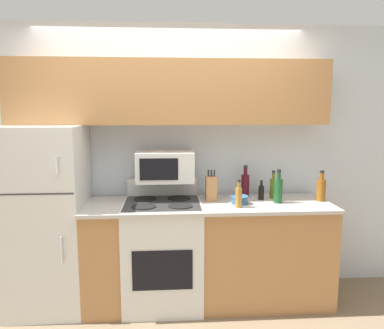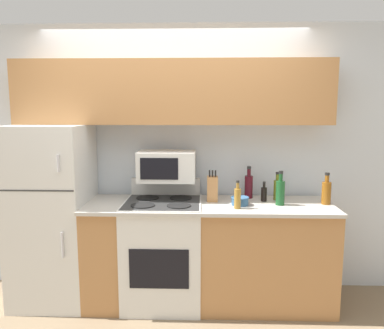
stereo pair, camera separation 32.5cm
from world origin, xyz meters
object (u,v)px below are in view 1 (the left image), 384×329
Objects in this scene: bottle_wine_green at (278,190)px; bottle_olive_oil at (273,187)px; microwave at (165,166)px; bottle_whiskey at (321,189)px; bottle_wine_red at (245,184)px; stove at (163,252)px; knife_block at (211,188)px; bottle_soy_sauce at (261,192)px; bowl at (240,199)px; bottle_vinegar at (239,196)px; refrigerator at (47,218)px.

bottle_olive_oil is at bearing 87.99° from bottle_wine_green.
microwave reaches higher than bottle_whiskey.
microwave is 0.79m from bottle_wine_red.
bottle_whiskey reaches higher than bottle_olive_oil.
microwave is at bearing 79.28° from stove.
knife_block is 0.47m from bottle_soy_sauce.
bottle_wine_red reaches higher than knife_block.
knife_block is at bearing 150.07° from bowl.
bottle_soy_sauce is (0.26, 0.26, -0.02)m from bottle_vinegar.
stove is 1.18m from bottle_olive_oil.
knife_block is 1.80× the size of bowl.
knife_block is 0.60m from bottle_olive_oil.
bottle_olive_oil is at bearing 160.56° from bottle_whiskey.
knife_block reaches higher than bottle_soy_sauce.
bottle_whiskey is at bearing 5.75° from bottle_wine_green.
bottle_wine_green is (-0.41, -0.04, 0.01)m from bottle_whiskey.
bottle_olive_oil is (0.13, 0.05, 0.03)m from bottle_soy_sauce.
bottle_wine_green reaches higher than bowl.
refrigerator is 1.93m from bottle_soy_sauce.
bottle_vinegar reaches higher than stove.
bottle_soy_sauce is at bearing 44.99° from bottle_vinegar.
bottle_wine_green is at bearing -46.22° from bottle_wine_red.
bottle_whiskey is at bearing 4.24° from bowl.
stove is 1.05m from bottle_soy_sauce.
bottle_whiskey reaches higher than bottle_soy_sauce.
bottle_soy_sauce is at bearing 132.72° from bottle_wine_green.
bottle_wine_red is (1.80, 0.19, 0.24)m from refrigerator.
knife_block reaches higher than stove.
refrigerator is 1.47× the size of stove.
bottle_whiskey is 0.81m from bottle_vinegar.
bottle_whiskey is at bearing 0.19° from stove.
bottle_wine_red is 0.41m from bottle_vinegar.
bowl is 0.88× the size of bottle_soy_sauce.
microwave reaches higher than bottle_vinegar.
bottle_wine_red is (-0.65, 0.21, 0.01)m from bottle_whiskey.
knife_block is 0.60m from bottle_wine_green.
stove is 4.59× the size of bottle_vinegar.
knife_block reaches higher than bottle_whiskey.
refrigerator is at bearing 173.33° from bottle_vinegar.
knife_block is at bearing -174.05° from bottle_olive_oil.
stove is at bearing -174.15° from bottle_soy_sauce.
bottle_vinegar is at bearing -6.67° from refrigerator.
bottle_wine_red is (0.79, 0.22, 0.56)m from stove.
bottle_whiskey is (2.45, -0.02, 0.23)m from refrigerator.
refrigerator is 2.06m from bottle_wine_green.
stove is at bearing 177.98° from bottle_wine_green.
bottle_vinegar is at bearing -109.70° from bottle_wine_red.
bottle_vinegar is at bearing -14.58° from stove.
bowl is (0.68, -0.05, 0.48)m from stove.
bottle_soy_sauce is (0.88, -0.05, -0.24)m from microwave.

